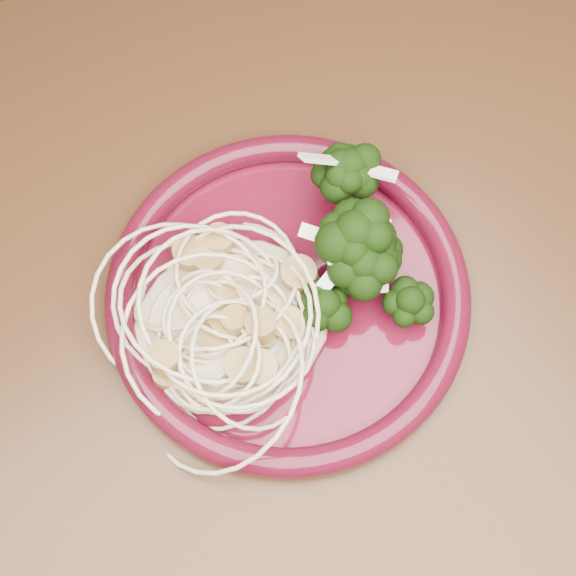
{
  "coord_description": "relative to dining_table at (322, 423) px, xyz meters",
  "views": [
    {
      "loc": [
        -0.09,
        -0.1,
        1.25
      ],
      "look_at": [
        0.01,
        0.07,
        0.77
      ],
      "focal_mm": 50.0,
      "sensor_mm": 36.0,
      "label": 1
    }
  ],
  "objects": [
    {
      "name": "onion_garnish",
      "position": [
        0.06,
        0.07,
        0.16
      ],
      "size": [
        0.06,
        0.09,
        0.05
      ],
      "primitive_type": null,
      "rotation": [
        0.0,
        0.0,
        -0.02
      ],
      "color": "#F5EBCE",
      "rests_on": "broccoli_pile"
    },
    {
      "name": "scallop_cluster",
      "position": [
        -0.03,
        0.07,
        0.15
      ],
      "size": [
        0.12,
        0.12,
        0.04
      ],
      "primitive_type": null,
      "rotation": [
        0.0,
        0.0,
        -0.02
      ],
      "color": "#AC8C45",
      "rests_on": "spaghetti_pile"
    },
    {
      "name": "broccoli_pile",
      "position": [
        0.06,
        0.07,
        0.13
      ],
      "size": [
        0.09,
        0.15,
        0.05
      ],
      "primitive_type": "ellipsoid",
      "rotation": [
        0.0,
        0.0,
        -0.02
      ],
      "color": "black",
      "rests_on": "dinner_plate"
    },
    {
      "name": "spaghetti_pile",
      "position": [
        -0.03,
        0.07,
        0.12
      ],
      "size": [
        0.14,
        0.12,
        0.03
      ],
      "primitive_type": "ellipsoid",
      "rotation": [
        0.0,
        0.0,
        -0.02
      ],
      "color": "beige",
      "rests_on": "dinner_plate"
    },
    {
      "name": "dinner_plate",
      "position": [
        0.01,
        0.07,
        0.11
      ],
      "size": [
        0.25,
        0.25,
        0.02
      ],
      "rotation": [
        0.0,
        0.0,
        -0.02
      ],
      "color": "#520A1B",
      "rests_on": "dining_table"
    },
    {
      "name": "dining_table",
      "position": [
        0.0,
        0.0,
        0.0
      ],
      "size": [
        1.2,
        0.8,
        0.75
      ],
      "color": "#472814",
      "rests_on": "ground"
    }
  ]
}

